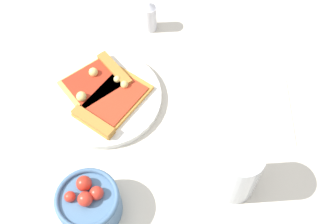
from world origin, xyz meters
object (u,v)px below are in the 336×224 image
(salad_bowl, at_px, (87,202))
(paper_napkin, at_px, (262,110))
(pizza_slice_near, at_px, (98,81))
(pizza_slice_far, at_px, (111,104))
(plate, at_px, (105,98))
(pepper_shaker, at_px, (149,16))
(soda_glass, at_px, (237,172))

(salad_bowl, bearing_deg, paper_napkin, -141.68)
(pizza_slice_near, relative_size, pizza_slice_far, 0.89)
(pizza_slice_far, xyz_separation_m, salad_bowl, (0.00, 0.20, 0.01))
(pizza_slice_near, height_order, salad_bowl, salad_bowl)
(pizza_slice_far, bearing_deg, pizza_slice_near, -55.85)
(plate, bearing_deg, salad_bowl, 94.02)
(pizza_slice_near, xyz_separation_m, pepper_shaker, (-0.08, -0.17, 0.02))
(pizza_slice_near, distance_m, salad_bowl, 0.26)
(plate, height_order, paper_napkin, plate)
(pizza_slice_far, xyz_separation_m, paper_napkin, (-0.29, -0.03, -0.02))
(pizza_slice_far, xyz_separation_m, pepper_shaker, (-0.05, -0.22, 0.02))
(salad_bowl, height_order, soda_glass, soda_glass)
(plate, relative_size, salad_bowl, 2.14)
(plate, xyz_separation_m, pizza_slice_far, (-0.02, 0.02, 0.01))
(salad_bowl, distance_m, soda_glass, 0.25)
(salad_bowl, xyz_separation_m, paper_napkin, (-0.29, -0.23, -0.03))
(plate, height_order, pizza_slice_far, pizza_slice_far)
(pepper_shaker, bearing_deg, salad_bowl, 83.78)
(soda_glass, distance_m, paper_napkin, 0.18)
(pepper_shaker, bearing_deg, plate, 72.93)
(plate, bearing_deg, pizza_slice_near, -58.93)
(soda_glass, bearing_deg, paper_napkin, -107.88)
(paper_napkin, bearing_deg, pizza_slice_far, 5.67)
(pizza_slice_near, xyz_separation_m, pizza_slice_far, (-0.04, 0.05, -0.00))
(pizza_slice_near, distance_m, soda_glass, 0.33)
(pizza_slice_far, height_order, soda_glass, soda_glass)
(plate, bearing_deg, pizza_slice_far, 128.26)
(pizza_slice_near, distance_m, pepper_shaker, 0.19)
(paper_napkin, relative_size, pepper_shaker, 2.07)
(soda_glass, xyz_separation_m, pepper_shaker, (0.20, -0.36, -0.02))
(pizza_slice_near, bearing_deg, plate, 121.07)
(soda_glass, distance_m, pepper_shaker, 0.41)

